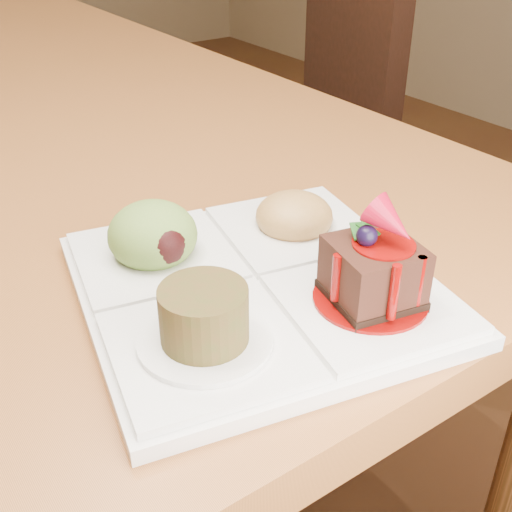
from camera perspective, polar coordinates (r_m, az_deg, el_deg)
ground at (r=1.50m, az=-21.14°, el=-15.10°), size 6.00×6.00×0.00m
chair_right at (r=1.44m, az=3.99°, el=11.80°), size 0.56×0.56×0.99m
sampler_plate at (r=0.49m, az=-0.36°, el=-1.32°), size 0.30×0.30×0.10m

